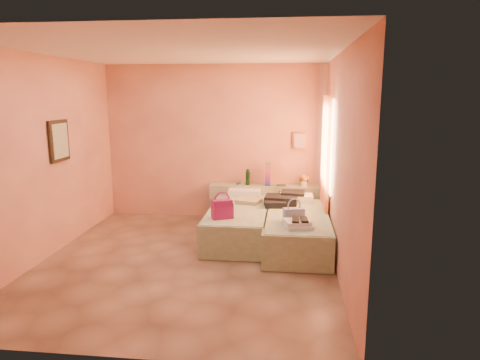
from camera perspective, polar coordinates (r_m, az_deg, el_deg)
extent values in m
plane|color=#9D7D5E|center=(6.07, -6.96, -10.63)|extent=(4.50, 4.50, 0.00)
cube|color=#E9A47C|center=(7.88, -3.45, 5.03)|extent=(4.00, 0.02, 2.80)
cube|color=#E9A47C|center=(6.47, -24.81, 2.63)|extent=(0.02, 4.50, 2.80)
cube|color=#E9A47C|center=(5.58, 13.11, 2.15)|extent=(0.02, 4.50, 2.80)
cube|color=silver|center=(5.66, -7.67, 16.70)|extent=(4.00, 4.50, 0.02)
cube|color=#FFD49E|center=(6.79, 11.79, 4.66)|extent=(0.02, 1.10, 1.40)
cube|color=#FF7A3C|center=(6.69, 11.44, 1.54)|extent=(0.05, 0.55, 2.20)
cube|color=#FF7A3C|center=(7.28, 11.05, 2.34)|extent=(0.05, 0.45, 2.20)
cube|color=black|center=(6.77, -23.00, 4.83)|extent=(0.04, 0.50, 0.60)
cube|color=gold|center=(7.74, 7.94, 5.20)|extent=(0.25, 0.04, 0.30)
cube|color=#ABB392|center=(7.82, 3.52, -3.03)|extent=(2.05, 0.30, 0.65)
cube|color=#ADBF99|center=(6.86, -0.08, -5.71)|extent=(0.90, 2.00, 0.50)
cube|color=#ADBF99|center=(6.54, 7.53, -6.68)|extent=(0.90, 2.00, 0.50)
cylinder|color=#133617|center=(7.73, 1.03, 0.35)|extent=(0.10, 0.10, 0.28)
cube|color=#A4145D|center=(7.67, 3.72, 0.74)|extent=(0.09, 0.09, 0.41)
cylinder|color=#457E64|center=(7.79, -0.09, -0.52)|extent=(0.13, 0.13, 0.03)
cube|color=#25452D|center=(7.70, 5.52, -0.70)|extent=(0.17, 0.14, 0.03)
cube|color=white|center=(7.69, 8.51, 0.04)|extent=(0.22, 0.22, 0.25)
cube|color=#A4145D|center=(6.19, -2.38, -3.86)|extent=(0.34, 0.28, 0.28)
cube|color=tan|center=(7.08, 1.15, -2.82)|extent=(0.44, 0.38, 0.06)
cube|color=black|center=(7.04, 5.93, -2.50)|extent=(0.59, 0.59, 0.17)
cube|color=#40549A|center=(6.10, 7.19, -4.62)|extent=(0.32, 0.19, 0.19)
cube|color=white|center=(5.83, 7.83, -5.86)|extent=(0.41, 0.37, 0.10)
cube|color=black|center=(5.80, 7.99, -5.28)|extent=(0.19, 0.25, 0.03)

